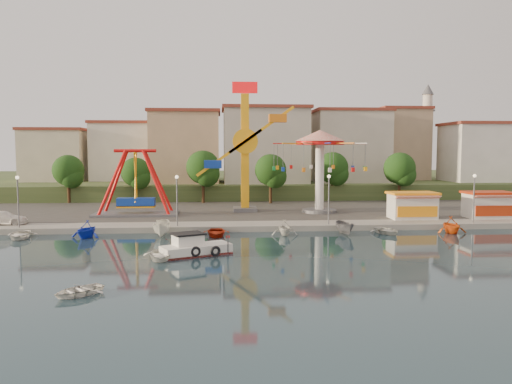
{
  "coord_description": "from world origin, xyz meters",
  "views": [
    {
      "loc": [
        -3.64,
        -39.0,
        8.43
      ],
      "look_at": [
        0.31,
        14.0,
        4.0
      ],
      "focal_mm": 35.0,
      "sensor_mm": 36.0,
      "label": 1
    }
  ],
  "objects": [
    {
      "name": "tree_0",
      "position": [
        -26.0,
        36.98,
        5.47
      ],
      "size": [
        4.6,
        4.6,
        7.19
      ],
      "color": "#382314",
      "rests_on": "quay_deck"
    },
    {
      "name": "moored_boat_7",
      "position": [
        20.02,
        9.8,
        0.88
      ],
      "size": [
        2.9,
        3.35,
        1.76
      ],
      "primitive_type": "imported",
      "rotation": [
        0.0,
        0.0,
        0.01
      ],
      "color": "#DE5313",
      "rests_on": "ground"
    },
    {
      "name": "moored_boat_4",
      "position": [
        2.84,
        9.8,
        0.78
      ],
      "size": [
        2.63,
        3.03,
        1.57
      ],
      "primitive_type": "imported",
      "rotation": [
        0.0,
        0.0,
        -0.02
      ],
      "color": "silver",
      "rests_on": "ground"
    },
    {
      "name": "building_0",
      "position": [
        -33.37,
        46.06,
        8.93
      ],
      "size": [
        9.26,
        9.53,
        11.87
      ],
      "primitive_type": "cube",
      "color": "beige",
      "rests_on": "hill_terrace"
    },
    {
      "name": "tree_4",
      "position": [
        14.0,
        37.35,
        5.75
      ],
      "size": [
        4.86,
        4.86,
        7.6
      ],
      "color": "#382314",
      "rests_on": "quay_deck"
    },
    {
      "name": "pirate_ship_ride",
      "position": [
        -13.69,
        22.13,
        4.39
      ],
      "size": [
        10.0,
        5.0,
        8.0
      ],
      "color": "#59595E",
      "rests_on": "quay_deck"
    },
    {
      "name": "hill_terrace",
      "position": [
        0.0,
        67.0,
        1.5
      ],
      "size": [
        200.0,
        60.0,
        3.0
      ],
      "primitive_type": "cube",
      "color": "#384C26",
      "rests_on": "ground"
    },
    {
      "name": "tree_2",
      "position": [
        -6.0,
        35.81,
        5.92
      ],
      "size": [
        5.02,
        5.02,
        7.85
      ],
      "color": "#382314",
      "rests_on": "quay_deck"
    },
    {
      "name": "moored_boat_5",
      "position": [
        8.96,
        9.8,
        0.68
      ],
      "size": [
        1.71,
        3.67,
        1.37
      ],
      "primitive_type": "imported",
      "rotation": [
        0.0,
        0.0,
        0.11
      ],
      "color": "#5E5D62",
      "rests_on": "ground"
    },
    {
      "name": "tree_5",
      "position": [
        24.0,
        35.54,
        5.71
      ],
      "size": [
        4.83,
        4.83,
        7.54
      ],
      "color": "#382314",
      "rests_on": "quay_deck"
    },
    {
      "name": "moored_boat_3",
      "position": [
        -3.96,
        9.8,
        0.39
      ],
      "size": [
        2.72,
        3.81,
        0.79
      ],
      "primitive_type": "imported",
      "rotation": [
        0.0,
        0.0,
        -0.0
      ],
      "color": "#B0270E",
      "rests_on": "ground"
    },
    {
      "name": "ground",
      "position": [
        0.0,
        0.0,
        0.0
      ],
      "size": [
        200.0,
        200.0,
        0.0
      ],
      "primitive_type": "plane",
      "color": "#132835",
      "rests_on": "ground"
    },
    {
      "name": "booth_mid",
      "position": [
        27.6,
        16.49,
        2.16
      ],
      "size": [
        5.4,
        3.78,
        3.08
      ],
      "color": "white",
      "rests_on": "quay_deck"
    },
    {
      "name": "van",
      "position": [
        -26.49,
        15.31,
        1.3
      ],
      "size": [
        4.86,
        1.98,
        1.41
      ],
      "primitive_type": "imported",
      "rotation": [
        0.0,
        0.0,
        1.57
      ],
      "color": "white",
      "rests_on": "quay_deck"
    },
    {
      "name": "asphalt_pad",
      "position": [
        0.0,
        30.0,
        0.6
      ],
      "size": [
        90.0,
        28.0,
        0.01
      ],
      "primitive_type": "cube",
      "color": "#4C4944",
      "rests_on": "quay_deck"
    },
    {
      "name": "building_1",
      "position": [
        -21.33,
        51.38,
        7.32
      ],
      "size": [
        12.33,
        9.01,
        8.63
      ],
      "primitive_type": "cube",
      "color": "silver",
      "rests_on": "hill_terrace"
    },
    {
      "name": "moored_boat_1",
      "position": [
        -16.47,
        9.8,
        0.85
      ],
      "size": [
        3.59,
        3.89,
        1.71
      ],
      "primitive_type": "imported",
      "rotation": [
        0.0,
        0.0,
        -0.28
      ],
      "color": "#1630C7",
      "rests_on": "ground"
    },
    {
      "name": "lamp_post_0",
      "position": [
        -24.0,
        13.0,
        3.1
      ],
      "size": [
        0.14,
        0.14,
        5.0
      ],
      "primitive_type": "cylinder",
      "color": "#59595E",
      "rests_on": "quay_deck"
    },
    {
      "name": "building_2",
      "position": [
        -8.19,
        51.96,
        8.62
      ],
      "size": [
        11.95,
        9.28,
        11.23
      ],
      "primitive_type": "cube",
      "color": "tan",
      "rests_on": "hill_terrace"
    },
    {
      "name": "booth_left",
      "position": [
        18.54,
        16.49,
        2.16
      ],
      "size": [
        5.4,
        3.78,
        3.08
      ],
      "color": "white",
      "rests_on": "quay_deck"
    },
    {
      "name": "lamp_post_2",
      "position": [
        8.0,
        13.0,
        3.1
      ],
      "size": [
        0.14,
        0.14,
        5.0
      ],
      "primitive_type": "cylinder",
      "color": "#59595E",
      "rests_on": "quay_deck"
    },
    {
      "name": "moored_boat_2",
      "position": [
        -9.21,
        9.8,
        0.81
      ],
      "size": [
        1.61,
        4.22,
        1.62
      ],
      "primitive_type": "imported",
      "rotation": [
        0.0,
        0.0,
        -0.01
      ],
      "color": "silver",
      "rests_on": "ground"
    },
    {
      "name": "tree_3",
      "position": [
        4.0,
        34.36,
        5.55
      ],
      "size": [
        4.68,
        4.68,
        7.32
      ],
      "color": "#382314",
      "rests_on": "quay_deck"
    },
    {
      "name": "tree_1",
      "position": [
        -16.0,
        36.24,
        5.2
      ],
      "size": [
        4.35,
        4.35,
        6.8
      ],
      "color": "#382314",
      "rests_on": "quay_deck"
    },
    {
      "name": "quay_deck",
      "position": [
        0.0,
        62.0,
        0.3
      ],
      "size": [
        200.0,
        100.0,
        0.6
      ],
      "primitive_type": "cube",
      "color": "#9E998E",
      "rests_on": "ground"
    },
    {
      "name": "building_4",
      "position": [
        19.07,
        52.2,
        7.62
      ],
      "size": [
        10.75,
        9.23,
        9.24
      ],
      "primitive_type": "cube",
      "color": "beige",
      "rests_on": "hill_terrace"
    },
    {
      "name": "kamikaze_tower",
      "position": [
        0.14,
        24.77,
        8.39
      ],
      "size": [
        8.37,
        3.1,
        16.5
      ],
      "color": "#59595E",
      "rests_on": "quay_deck"
    },
    {
      "name": "building_5",
      "position": [
        32.37,
        50.33,
        8.61
      ],
      "size": [
        12.77,
        10.96,
        11.21
      ],
      "primitive_type": "cube",
      "color": "tan",
      "rests_on": "hill_terrace"
    },
    {
      "name": "building_6",
      "position": [
        44.15,
        48.77,
        9.18
      ],
      "size": [
        8.23,
        8.98,
        12.36
      ],
      "primitive_type": "cube",
      "color": "silver",
      "rests_on": "hill_terrace"
    },
    {
      "name": "building_3",
      "position": [
        5.6,
        48.8,
        7.6
      ],
      "size": [
        12.59,
        10.5,
        9.2
      ],
      "primitive_type": "cube",
      "color": "beige",
      "rests_on": "hill_terrace"
    },
    {
      "name": "moored_boat_6",
      "position": [
        13.29,
        9.8,
        0.36
      ],
      "size": [
        3.33,
        4.02,
        0.72
      ],
      "primitive_type": "imported",
      "rotation": [
        0.0,
        0.0,
        0.27
      ],
      "color": "silver",
      "rests_on": "ground"
    },
    {
      "name": "rowboat_a",
      "position": [
        -8.22,
        -0.49,
        0.38
      ],
      "size": [
        3.07,
        3.99,
        0.77
      ],
      "primitive_type": "imported",
      "rotation": [
        0.0,
        0.0,
        0.12
      ],
      "color": "silver",
      "rests_on": "ground"
    },
    {
      "name": "rowboat_b",
      "position": [
        -11.87,
        -9.86,
        0.31
      ],
      "size": [
        3.6,
        3.6,
        0.62
      ],
      "primitive_type": "imported",
      "rotation": [
        0.0,
        0.0,
        -0.79
      ],
      "color": "white",
      "rests_on": "ground"
    },
    {
      "name": "cabin_motorboat",
      "position": [
        -5.65,
        1.0,
        0.52
      ],
      "size": [
        5.94,
        4.27,
        1.96
      ],
      "rotation": [
        0.0,
        0.0,
        0.44
      ],
      "color": "white",
      "rests_on": "ground"
    },
    {
      "name": "wave_swinger",
      "position": [
        9.04,
        23.03,
        8.2
      ],
      "size": [
        11.6,
        11.6,
        10.4
      ],
      "color": "#59595E",
      "rests_on": "quay_deck"
    },
    {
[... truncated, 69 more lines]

